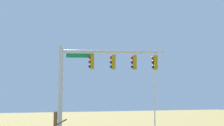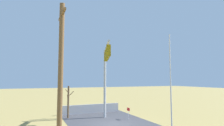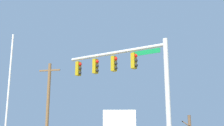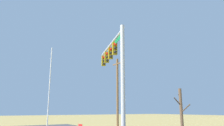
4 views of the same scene
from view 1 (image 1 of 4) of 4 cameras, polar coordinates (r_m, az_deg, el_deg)
The scene contains 2 objects.
signal_mast at distance 20.35m, azimuth -3.51°, elevation -2.87°, with size 6.67×2.39×7.67m.
flagpole at distance 25.68m, azimuth 7.89°, elevation -7.20°, with size 0.10×0.10×7.84m, color silver.
Camera 1 is at (8.15, 19.31, 4.17)m, focal length 49.40 mm.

